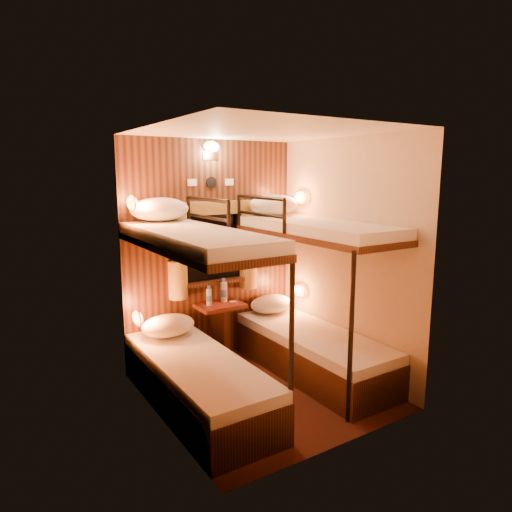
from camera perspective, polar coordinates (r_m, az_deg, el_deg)
floor at (r=4.53m, az=0.90°, el=-16.51°), size 2.10×2.10×0.00m
ceiling at (r=4.06m, az=1.00°, el=15.35°), size 2.10×2.10×0.00m
wall_back at (r=5.03m, az=-5.65°, el=0.58°), size 2.40×0.00×2.40m
wall_front at (r=3.33m, az=10.98°, el=-4.53°), size 2.40×0.00×2.40m
wall_left at (r=3.69m, az=-12.15°, el=-3.12°), size 0.00×2.40×2.40m
wall_right at (r=4.75m, az=11.09°, el=-0.13°), size 0.00×2.40×2.40m
back_panel at (r=5.01m, az=-5.57°, el=0.56°), size 2.00×0.03×2.40m
bunk_left at (r=4.07m, az=-7.42°, el=-11.18°), size 0.72×1.90×1.82m
bunk_right at (r=4.72m, az=7.10°, el=-8.10°), size 0.72×1.90×1.82m
window at (r=4.99m, az=-5.41°, el=0.29°), size 1.00×0.12×0.79m
curtains at (r=4.95m, az=-5.25°, el=1.18°), size 1.10×0.22×1.00m
back_fixtures at (r=4.92m, az=-5.60°, el=12.61°), size 0.54×0.09×0.48m
reading_lamps at (r=4.71m, az=-3.74°, el=0.46°), size 2.00×0.20×1.25m
table at (r=5.04m, az=-4.46°, el=-8.57°), size 0.50×0.34×0.66m
bottle_left at (r=4.91m, az=-5.92°, el=-5.14°), size 0.06×0.06×0.21m
bottle_right at (r=5.02m, az=-4.06°, el=-4.48°), size 0.08×0.08×0.27m
sachet_a at (r=5.04m, az=-2.87°, el=-5.72°), size 0.08×0.06×0.01m
sachet_b at (r=5.05m, az=-3.09°, el=-5.72°), size 0.07×0.06×0.00m
pillow_lower_left at (r=4.63m, az=-10.92°, el=-8.52°), size 0.54×0.38×0.21m
pillow_lower_right at (r=5.30m, az=1.91°, el=-5.99°), size 0.51×0.37×0.20m
pillow_upper_left at (r=4.52m, az=-11.97°, el=5.74°), size 0.58×0.41×0.23m
pillow_upper_right at (r=5.07m, az=2.20°, el=6.42°), size 0.58×0.41×0.23m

